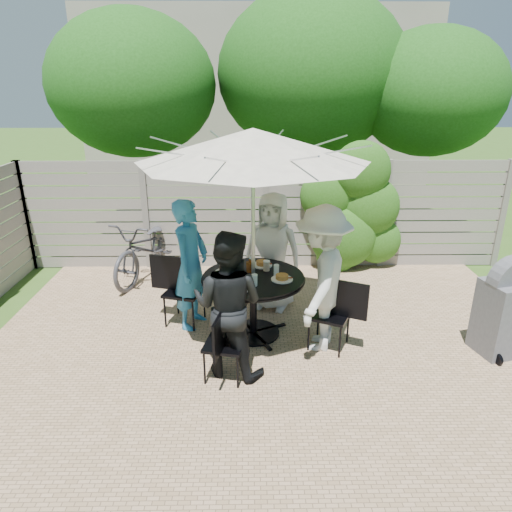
{
  "coord_description": "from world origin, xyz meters",
  "views": [
    {
      "loc": [
        -0.27,
        -4.39,
        2.99
      ],
      "look_at": [
        -0.19,
        0.89,
        1.0
      ],
      "focal_mm": 32.0,
      "sensor_mm": 36.0,
      "label": 1
    }
  ],
  "objects_px": {
    "chair_front": "(225,358)",
    "plate_right": "(282,278)",
    "person_back": "(272,252)",
    "glass_left": "(230,271)",
    "glass_front": "(255,280)",
    "bbq_grill": "(507,311)",
    "bicycle": "(149,247)",
    "person_front": "(228,305)",
    "person_left": "(191,265)",
    "patio_table": "(253,294)",
    "plate_back": "(262,264)",
    "glass_back": "(252,262)",
    "person_right": "(321,280)",
    "umbrella": "(253,145)",
    "syrup_jug": "(250,268)",
    "chair_back": "(275,286)",
    "chair_left": "(184,304)",
    "glass_right": "(276,270)",
    "chair_right": "(330,328)",
    "plate_front": "(243,286)",
    "coffee_cup": "(266,266)",
    "plate_left": "(226,271)"
  },
  "relations": [
    {
      "from": "bbq_grill",
      "to": "plate_front",
      "type": "bearing_deg",
      "value": 164.22
    },
    {
      "from": "glass_back",
      "to": "glass_left",
      "type": "bearing_deg",
      "value": -132.11
    },
    {
      "from": "plate_front",
      "to": "glass_back",
      "type": "height_order",
      "value": "glass_back"
    },
    {
      "from": "plate_back",
      "to": "bicycle",
      "type": "distance_m",
      "value": 2.41
    },
    {
      "from": "plate_back",
      "to": "plate_left",
      "type": "relative_size",
      "value": 1.0
    },
    {
      "from": "person_back",
      "to": "person_front",
      "type": "xyz_separation_m",
      "value": [
        -0.54,
        -1.57,
        -0.01
      ]
    },
    {
      "from": "person_back",
      "to": "glass_left",
      "type": "xyz_separation_m",
      "value": [
        -0.55,
        -0.8,
        0.05
      ]
    },
    {
      "from": "umbrella",
      "to": "person_front",
      "type": "bearing_deg",
      "value": -109.11
    },
    {
      "from": "patio_table",
      "to": "chair_left",
      "type": "relative_size",
      "value": 1.68
    },
    {
      "from": "chair_front",
      "to": "plate_right",
      "type": "relative_size",
      "value": 3.28
    },
    {
      "from": "chair_front",
      "to": "syrup_jug",
      "type": "relative_size",
      "value": 5.34
    },
    {
      "from": "person_right",
      "to": "bicycle",
      "type": "height_order",
      "value": "person_right"
    },
    {
      "from": "bicycle",
      "to": "person_front",
      "type": "bearing_deg",
      "value": -43.53
    },
    {
      "from": "plate_left",
      "to": "coffee_cup",
      "type": "height_order",
      "value": "coffee_cup"
    },
    {
      "from": "glass_front",
      "to": "coffee_cup",
      "type": "xyz_separation_m",
      "value": [
        0.15,
        0.45,
        -0.01
      ]
    },
    {
      "from": "plate_front",
      "to": "bicycle",
      "type": "relative_size",
      "value": 0.14
    },
    {
      "from": "plate_left",
      "to": "plate_front",
      "type": "xyz_separation_m",
      "value": [
        0.22,
        -0.46,
        0.0
      ]
    },
    {
      "from": "chair_back",
      "to": "person_back",
      "type": "relative_size",
      "value": 0.52
    },
    {
      "from": "person_front",
      "to": "plate_left",
      "type": "distance_m",
      "value": 0.9
    },
    {
      "from": "chair_right",
      "to": "bicycle",
      "type": "distance_m",
      "value": 3.43
    },
    {
      "from": "patio_table",
      "to": "syrup_jug",
      "type": "height_order",
      "value": "syrup_jug"
    },
    {
      "from": "chair_front",
      "to": "glass_back",
      "type": "height_order",
      "value": "glass_back"
    },
    {
      "from": "plate_front",
      "to": "bicycle",
      "type": "height_order",
      "value": "bicycle"
    },
    {
      "from": "patio_table",
      "to": "plate_back",
      "type": "height_order",
      "value": "plate_back"
    },
    {
      "from": "chair_front",
      "to": "chair_right",
      "type": "bearing_deg",
      "value": -52.5
    },
    {
      "from": "chair_left",
      "to": "bicycle",
      "type": "bearing_deg",
      "value": 131.61
    },
    {
      "from": "person_right",
      "to": "bicycle",
      "type": "bearing_deg",
      "value": -112.42
    },
    {
      "from": "person_left",
      "to": "plate_left",
      "type": "distance_m",
      "value": 0.47
    },
    {
      "from": "chair_back",
      "to": "bicycle",
      "type": "bearing_deg",
      "value": -100.08
    },
    {
      "from": "umbrella",
      "to": "person_left",
      "type": "bearing_deg",
      "value": 160.89
    },
    {
      "from": "plate_right",
      "to": "bbq_grill",
      "type": "bearing_deg",
      "value": -7.06
    },
    {
      "from": "chair_back",
      "to": "glass_left",
      "type": "xyz_separation_m",
      "value": [
        -0.59,
        -0.93,
        0.62
      ]
    },
    {
      "from": "person_front",
      "to": "glass_back",
      "type": "bearing_deg",
      "value": -84.5
    },
    {
      "from": "plate_front",
      "to": "syrup_jug",
      "type": "relative_size",
      "value": 1.62
    },
    {
      "from": "chair_left",
      "to": "glass_right",
      "type": "distance_m",
      "value": 1.37
    },
    {
      "from": "plate_right",
      "to": "bicycle",
      "type": "height_order",
      "value": "bicycle"
    },
    {
      "from": "glass_front",
      "to": "bbq_grill",
      "type": "height_order",
      "value": "bbq_grill"
    },
    {
      "from": "patio_table",
      "to": "glass_back",
      "type": "distance_m",
      "value": 0.42
    },
    {
      "from": "glass_back",
      "to": "glass_left",
      "type": "height_order",
      "value": "same"
    },
    {
      "from": "plate_front",
      "to": "coffee_cup",
      "type": "distance_m",
      "value": 0.59
    },
    {
      "from": "glass_back",
      "to": "umbrella",
      "type": "bearing_deg",
      "value": -87.11
    },
    {
      "from": "chair_back",
      "to": "bbq_grill",
      "type": "distance_m",
      "value": 2.95
    },
    {
      "from": "chair_back",
      "to": "coffee_cup",
      "type": "height_order",
      "value": "coffee_cup"
    },
    {
      "from": "person_back",
      "to": "person_left",
      "type": "relative_size",
      "value": 0.98
    },
    {
      "from": "chair_front",
      "to": "patio_table",
      "type": "bearing_deg",
      "value": -7.36
    },
    {
      "from": "chair_back",
      "to": "glass_back",
      "type": "height_order",
      "value": "glass_back"
    },
    {
      "from": "glass_front",
      "to": "bbq_grill",
      "type": "relative_size",
      "value": 0.12
    },
    {
      "from": "plate_back",
      "to": "bbq_grill",
      "type": "xyz_separation_m",
      "value": [
        2.8,
        -0.78,
        -0.29
      ]
    },
    {
      "from": "person_front",
      "to": "syrup_jug",
      "type": "bearing_deg",
      "value": -86.1
    },
    {
      "from": "bbq_grill",
      "to": "glass_back",
      "type": "bearing_deg",
      "value": 152.33
    }
  ]
}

